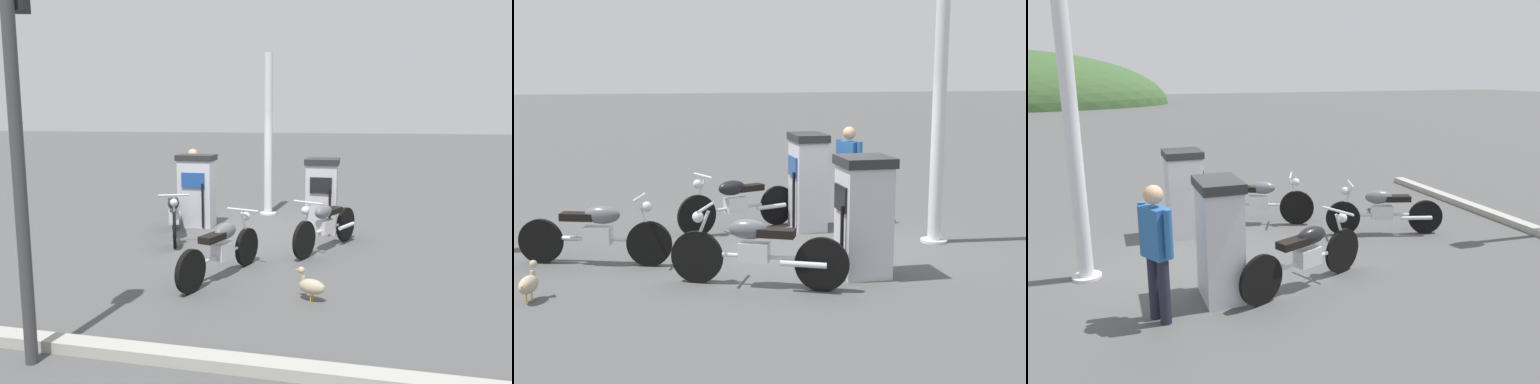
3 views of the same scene
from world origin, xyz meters
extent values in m
plane|color=#4C4C4C|center=(0.00, 0.00, 0.00)|extent=(120.00, 120.00, 0.00)
cube|color=silver|center=(-0.36, -1.34, 0.72)|extent=(0.47, 0.72, 1.44)
cube|color=#1E478C|center=(-0.10, -1.34, 1.03)|extent=(0.03, 0.51, 0.32)
cube|color=#262628|center=(-0.36, -1.34, 1.50)|extent=(0.52, 0.79, 0.12)
cylinder|color=black|center=(-0.07, -1.13, 0.50)|extent=(0.04, 0.04, 0.93)
cube|color=silver|center=(-0.36, 1.34, 0.70)|extent=(0.58, 0.62, 1.40)
cube|color=black|center=(-0.05, 1.34, 1.01)|extent=(0.03, 0.43, 0.32)
cube|color=#262628|center=(-0.36, 1.34, 1.46)|extent=(0.64, 0.68, 0.12)
cylinder|color=black|center=(-0.01, 1.53, 0.49)|extent=(0.04, 0.04, 0.91)
cylinder|color=black|center=(1.47, -1.17, 0.33)|extent=(0.63, 0.30, 0.66)
cylinder|color=black|center=(0.06, -1.73, 0.33)|extent=(0.63, 0.30, 0.66)
cube|color=silver|center=(0.81, -1.43, 0.43)|extent=(0.41, 0.32, 0.24)
cylinder|color=silver|center=(0.77, -1.45, 0.38)|extent=(1.07, 0.47, 0.05)
ellipsoid|color=black|center=(0.88, -1.41, 0.71)|extent=(0.53, 0.38, 0.24)
cube|color=black|center=(0.56, -1.53, 0.68)|extent=(0.48, 0.35, 0.10)
cylinder|color=silver|center=(1.43, -1.19, 0.63)|extent=(0.26, 0.13, 0.57)
cylinder|color=silver|center=(1.36, -1.21, 0.95)|extent=(0.24, 0.53, 0.04)
sphere|color=silver|center=(1.45, -1.18, 0.83)|extent=(0.18, 0.18, 0.14)
cylinder|color=silver|center=(0.20, -1.55, 0.35)|extent=(0.54, 0.27, 0.07)
cylinder|color=black|center=(1.73, 1.22, 0.32)|extent=(0.62, 0.33, 0.65)
cylinder|color=black|center=(0.33, 1.86, 0.32)|extent=(0.62, 0.33, 0.65)
cube|color=silver|center=(1.08, 1.52, 0.42)|extent=(0.41, 0.33, 0.24)
cylinder|color=silver|center=(1.03, 1.54, 0.37)|extent=(1.07, 0.52, 0.05)
ellipsoid|color=#595B60|center=(1.14, 1.49, 0.70)|extent=(0.53, 0.40, 0.24)
cube|color=black|center=(0.83, 1.63, 0.67)|extent=(0.48, 0.36, 0.10)
cylinder|color=silver|center=(1.70, 1.24, 0.62)|extent=(0.25, 0.14, 0.57)
cylinder|color=silver|center=(1.62, 1.27, 0.94)|extent=(0.26, 0.52, 0.04)
sphere|color=silver|center=(1.71, 1.23, 0.82)|extent=(0.19, 0.19, 0.14)
cylinder|color=silver|center=(0.56, 1.89, 0.34)|extent=(0.53, 0.29, 0.07)
cylinder|color=black|center=(2.27, 0.36, 0.30)|extent=(0.60, 0.26, 0.61)
cylinder|color=black|center=(3.69, -0.09, 0.30)|extent=(0.60, 0.26, 0.61)
cube|color=silver|center=(2.93, 0.15, 0.40)|extent=(0.40, 0.30, 0.24)
cylinder|color=silver|center=(2.98, 0.13, 0.35)|extent=(1.08, 0.39, 0.05)
ellipsoid|color=#595B60|center=(2.86, 0.17, 0.68)|extent=(0.52, 0.36, 0.24)
cube|color=black|center=(3.19, 0.07, 0.65)|extent=(0.48, 0.32, 0.10)
cylinder|color=silver|center=(2.31, 0.35, 0.60)|extent=(0.26, 0.12, 0.57)
cylinder|color=silver|center=(2.38, 0.32, 0.92)|extent=(0.20, 0.54, 0.04)
sphere|color=silver|center=(2.29, 0.35, 0.80)|extent=(0.18, 0.18, 0.14)
cylinder|color=silver|center=(3.46, -0.15, 0.32)|extent=(0.55, 0.23, 0.07)
cylinder|color=#1E1E2D|center=(-1.12, -1.79, 0.39)|extent=(0.18, 0.18, 0.79)
cylinder|color=#1E1E2D|center=(-1.21, -1.61, 0.39)|extent=(0.18, 0.18, 0.79)
cube|color=#265999|center=(-1.16, -1.70, 1.08)|extent=(0.35, 0.41, 0.59)
cylinder|color=#265999|center=(-1.05, -1.91, 1.11)|extent=(0.12, 0.12, 0.56)
cylinder|color=#265999|center=(-1.28, -1.49, 1.11)|extent=(0.12, 0.12, 0.56)
sphere|color=tan|center=(-1.16, -1.70, 1.52)|extent=(0.30, 0.30, 0.22)
ellipsoid|color=tan|center=(3.67, 1.54, 0.20)|extent=(0.28, 0.40, 0.20)
cylinder|color=tan|center=(3.63, 1.42, 0.26)|extent=(0.07, 0.07, 0.14)
sphere|color=tan|center=(3.62, 1.40, 0.40)|extent=(0.11, 0.11, 0.09)
cone|color=orange|center=(3.60, 1.34, 0.39)|extent=(0.06, 0.07, 0.04)
cone|color=tan|center=(3.72, 1.69, 0.23)|extent=(0.09, 0.09, 0.07)
cylinder|color=orange|center=(3.70, 1.53, 0.05)|extent=(0.02, 0.02, 0.10)
cylinder|color=orange|center=(3.64, 1.55, 0.05)|extent=(0.02, 0.02, 0.10)
cylinder|color=silver|center=(-1.99, -0.08, 1.92)|extent=(0.20, 0.20, 3.84)
cylinder|color=silver|center=(-1.99, -0.08, 0.02)|extent=(0.40, 0.40, 0.04)
camera|label=1|loc=(9.95, 2.12, 2.38)|focal=35.49mm
camera|label=2|loc=(2.62, 9.62, 2.62)|focal=49.90mm
camera|label=3|loc=(-1.66, -7.10, 2.83)|focal=34.47mm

